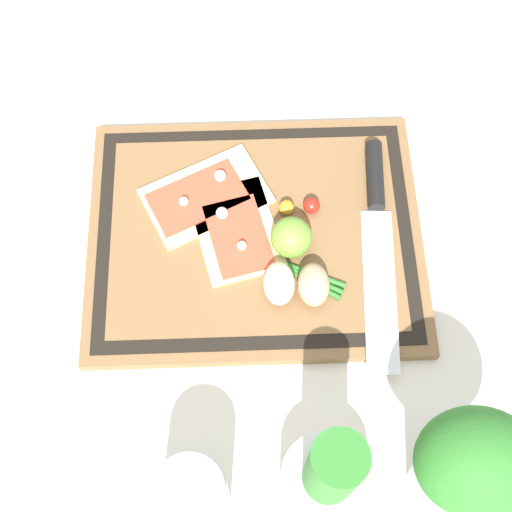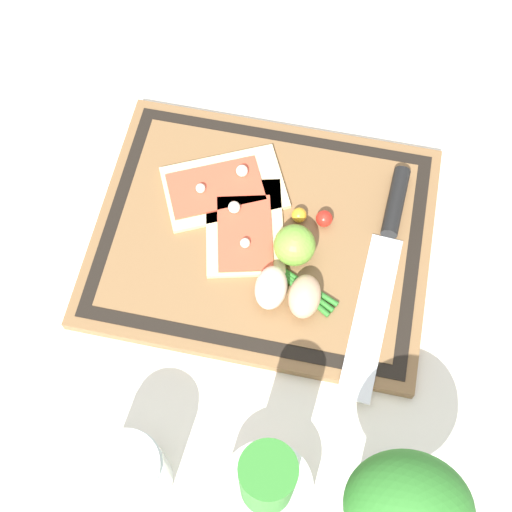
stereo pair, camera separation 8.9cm
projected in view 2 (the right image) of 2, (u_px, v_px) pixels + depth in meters
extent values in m
plane|color=silver|center=(263.00, 239.00, 0.95)|extent=(6.00, 6.00, 0.00)
cube|color=brown|center=(263.00, 236.00, 0.94)|extent=(0.44, 0.35, 0.02)
cube|color=black|center=(263.00, 233.00, 0.93)|extent=(0.41, 0.32, 0.00)
cube|color=brown|center=(263.00, 232.00, 0.93)|extent=(0.38, 0.29, 0.00)
cube|color=beige|center=(224.00, 188.00, 0.95)|extent=(0.19, 0.16, 0.01)
cube|color=#D14C33|center=(215.00, 187.00, 0.95)|extent=(0.14, 0.12, 0.00)
sphere|color=silver|center=(242.00, 171.00, 0.95)|extent=(0.02, 0.02, 0.02)
sphere|color=silver|center=(201.00, 188.00, 0.94)|extent=(0.01, 0.01, 0.01)
cube|color=beige|center=(245.00, 228.00, 0.93)|extent=(0.13, 0.16, 0.01)
cube|color=#D14C33|center=(245.00, 233.00, 0.92)|extent=(0.09, 0.12, 0.00)
sphere|color=silver|center=(234.00, 207.00, 0.92)|extent=(0.02, 0.02, 0.02)
sphere|color=silver|center=(245.00, 243.00, 0.90)|extent=(0.01, 0.01, 0.01)
cube|color=silver|center=(371.00, 315.00, 0.88)|extent=(0.05, 0.22, 0.00)
cylinder|color=black|center=(396.00, 202.00, 0.93)|extent=(0.03, 0.10, 0.02)
ellipsoid|color=tan|center=(305.00, 296.00, 0.87)|extent=(0.04, 0.06, 0.04)
ellipsoid|color=beige|center=(271.00, 288.00, 0.87)|extent=(0.04, 0.06, 0.04)
sphere|color=#70A838|center=(295.00, 245.00, 0.89)|extent=(0.05, 0.05, 0.05)
sphere|color=red|center=(324.00, 219.00, 0.92)|extent=(0.02, 0.02, 0.02)
sphere|color=gold|center=(299.00, 215.00, 0.93)|extent=(0.02, 0.02, 0.02)
cylinder|color=#2D7528|center=(255.00, 253.00, 0.91)|extent=(0.21, 0.13, 0.01)
cylinder|color=#2D7528|center=(255.00, 253.00, 0.91)|extent=(0.22, 0.12, 0.01)
cylinder|color=#2D7528|center=(255.00, 253.00, 0.91)|extent=(0.22, 0.10, 0.01)
cylinder|color=white|center=(266.00, 491.00, 0.78)|extent=(0.10, 0.10, 0.06)
cylinder|color=#2D7528|center=(267.00, 481.00, 0.71)|extent=(0.06, 0.06, 0.16)
cylinder|color=silver|center=(132.00, 474.00, 0.77)|extent=(0.08, 0.08, 0.10)
cylinder|color=#B73323|center=(136.00, 478.00, 0.80)|extent=(0.07, 0.07, 0.03)
cylinder|color=silver|center=(124.00, 466.00, 0.72)|extent=(0.08, 0.08, 0.01)
ellipsoid|color=#2D7528|center=(409.00, 508.00, 0.66)|extent=(0.12, 0.11, 0.10)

